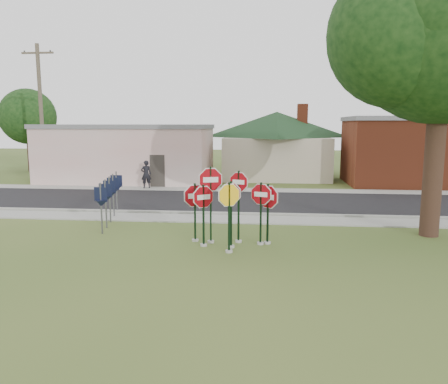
# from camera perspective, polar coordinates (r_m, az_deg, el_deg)

# --- Properties ---
(ground) EXTENTS (120.00, 120.00, 0.00)m
(ground) POSITION_cam_1_polar(r_m,az_deg,el_deg) (14.12, 0.01, -8.48)
(ground) COLOR #3A5520
(ground) RESTS_ON ground
(sidewalk_near) EXTENTS (60.00, 1.60, 0.06)m
(sidewalk_near) POSITION_cam_1_polar(r_m,az_deg,el_deg) (19.41, 1.64, -3.59)
(sidewalk_near) COLOR gray
(sidewalk_near) RESTS_ON ground
(road) EXTENTS (60.00, 7.00, 0.04)m
(road) POSITION_cam_1_polar(r_m,az_deg,el_deg) (23.82, 2.43, -1.29)
(road) COLOR black
(road) RESTS_ON ground
(sidewalk_far) EXTENTS (60.00, 1.60, 0.06)m
(sidewalk_far) POSITION_cam_1_polar(r_m,az_deg,el_deg) (28.05, 2.95, 0.26)
(sidewalk_far) COLOR gray
(sidewalk_far) RESTS_ON ground
(curb) EXTENTS (60.00, 0.20, 0.14)m
(curb) POSITION_cam_1_polar(r_m,az_deg,el_deg) (20.38, 1.85, -2.88)
(curb) COLOR gray
(curb) RESTS_ON ground
(stop_sign_center) EXTENTS (0.92, 0.32, 2.40)m
(stop_sign_center) POSITION_cam_1_polar(r_m,az_deg,el_deg) (14.82, 0.94, -1.87)
(stop_sign_center) COLOR #A19E96
(stop_sign_center) RESTS_ON ground
(stop_sign_yellow) EXTENTS (0.92, 0.53, 2.45)m
(stop_sign_yellow) POSITION_cam_1_polar(r_m,az_deg,el_deg) (14.24, 0.67, -2.13)
(stop_sign_yellow) COLOR #A19E96
(stop_sign_yellow) RESTS_ON ground
(stop_sign_left) EXTENTS (0.88, 0.64, 2.27)m
(stop_sign_left) POSITION_cam_1_polar(r_m,az_deg,el_deg) (15.03, -2.71, -2.01)
(stop_sign_left) COLOR #A19E96
(stop_sign_left) RESTS_ON ground
(stop_sign_right) EXTENTS (0.98, 0.36, 2.31)m
(stop_sign_right) POSITION_cam_1_polar(r_m,az_deg,el_deg) (15.27, 4.84, -1.76)
(stop_sign_right) COLOR #A19E96
(stop_sign_right) RESTS_ON ground
(stop_sign_back_right) EXTENTS (0.91, 0.37, 2.68)m
(stop_sign_back_right) POSITION_cam_1_polar(r_m,az_deg,el_deg) (15.46, 1.93, -0.68)
(stop_sign_back_right) COLOR #A19E96
(stop_sign_back_right) RESTS_ON ground
(stop_sign_back_left) EXTENTS (1.12, 0.32, 2.86)m
(stop_sign_back_left) POSITION_cam_1_polar(r_m,az_deg,el_deg) (15.38, -1.76, -0.06)
(stop_sign_back_left) COLOR #A19E96
(stop_sign_back_left) RESTS_ON ground
(stop_sign_far_right) EXTENTS (0.95, 0.68, 2.27)m
(stop_sign_far_right) POSITION_cam_1_polar(r_m,az_deg,el_deg) (15.38, 5.75, -1.78)
(stop_sign_far_right) COLOR #A19E96
(stop_sign_far_right) RESTS_ON ground
(stop_sign_far_left) EXTENTS (1.00, 0.57, 2.24)m
(stop_sign_far_left) POSITION_cam_1_polar(r_m,az_deg,el_deg) (15.68, -3.82, -1.63)
(stop_sign_far_left) COLOR #A19E96
(stop_sign_far_left) RESTS_ON ground
(route_sign_row) EXTENTS (1.43, 4.63, 2.00)m
(route_sign_row) POSITION_cam_1_polar(r_m,az_deg,el_deg) (19.37, -14.71, -0.31)
(route_sign_row) COLOR #59595E
(route_sign_row) RESTS_ON ground
(building_stucco) EXTENTS (12.20, 6.20, 4.20)m
(building_stucco) POSITION_cam_1_polar(r_m,az_deg,el_deg) (33.13, -12.49, 5.06)
(building_stucco) COLOR silver
(building_stucco) RESTS_ON ground
(building_house) EXTENTS (11.60, 11.60, 6.20)m
(building_house) POSITION_cam_1_polar(r_m,az_deg,el_deg) (35.42, 6.89, 7.86)
(building_house) COLOR #B7A891
(building_house) RESTS_ON ground
(building_brick) EXTENTS (10.20, 6.20, 4.75)m
(building_brick) POSITION_cam_1_polar(r_m,az_deg,el_deg) (33.68, 24.29, 4.99)
(building_brick) COLOR maroon
(building_brick) RESTS_ON ground
(oak_tree) EXTENTS (10.41, 9.81, 11.00)m
(oak_tree) POSITION_cam_1_polar(r_m,az_deg,el_deg) (18.31, 26.77, 18.56)
(oak_tree) COLOR #301C15
(oak_tree) RESTS_ON ground
(utility_pole_near) EXTENTS (2.20, 0.26, 9.50)m
(utility_pole_near) POSITION_cam_1_polar(r_m,az_deg,el_deg) (32.48, -22.77, 9.50)
(utility_pole_near) COLOR #4A3F31
(utility_pole_near) RESTS_ON ground
(bg_tree_left) EXTENTS (4.90, 4.90, 7.35)m
(bg_tree_left) POSITION_cam_1_polar(r_m,az_deg,el_deg) (43.08, -24.25, 8.95)
(bg_tree_left) COLOR #301C15
(bg_tree_left) RESTS_ON ground
(pedestrian) EXTENTS (0.78, 0.67, 1.82)m
(pedestrian) POSITION_cam_1_polar(r_m,az_deg,el_deg) (29.04, -10.14, 2.30)
(pedestrian) COLOR black
(pedestrian) RESTS_ON sidewalk_far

